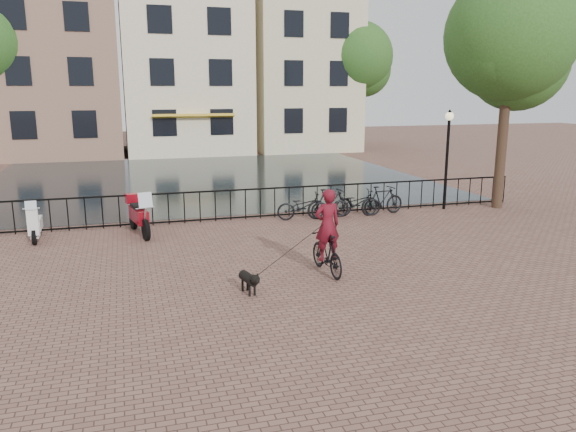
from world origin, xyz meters
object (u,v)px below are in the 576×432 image
object	(u,v)px
lamp_post	(448,143)
motorcycle	(138,211)
dog	(248,281)
cyclist	(327,237)
scooter	(35,218)

from	to	relation	value
lamp_post	motorcycle	xyz separation A→B (m)	(-10.64, -0.67, -1.66)
lamp_post	dog	bearing A→B (deg)	-143.38
lamp_post	cyclist	bearing A→B (deg)	-139.41
cyclist	motorcycle	distance (m)	6.42
dog	motorcycle	distance (m)	6.09
cyclist	scooter	bearing A→B (deg)	-40.52
cyclist	dog	world-z (taller)	cyclist
dog	motorcycle	xyz separation A→B (m)	(-2.05, 5.71, 0.45)
cyclist	scooter	world-z (taller)	cyclist
lamp_post	scooter	size ratio (longest dim) A/B	2.48
lamp_post	cyclist	xyz separation A→B (m)	(-6.55, -5.61, -1.49)
lamp_post	cyclist	world-z (taller)	lamp_post
cyclist	scooter	size ratio (longest dim) A/B	1.69
lamp_post	scooter	world-z (taller)	lamp_post
lamp_post	motorcycle	bearing A→B (deg)	-176.39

